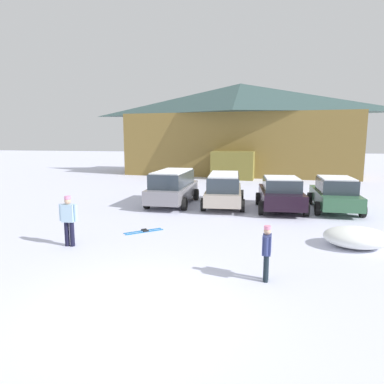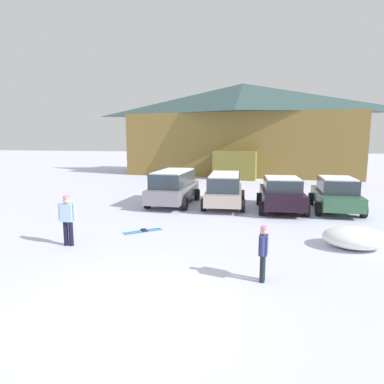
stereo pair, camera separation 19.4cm
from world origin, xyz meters
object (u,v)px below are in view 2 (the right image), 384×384
object	(u,v)px
ski_lodge	(242,129)
skier_teen_in_navy_coat	(263,250)
parked_green_coupe	(336,194)
plowed_snow_pile	(355,238)
parked_black_sedan	(281,193)
pair_of_skis	(143,231)
parked_grey_wagon	(174,186)
parked_beige_suv	(225,189)
skier_adult_in_blue_parka	(68,218)

from	to	relation	value
ski_lodge	skier_teen_in_navy_coat	xyz separation A→B (m)	(2.81, -25.68, -3.61)
parked_green_coupe	plowed_snow_pile	world-z (taller)	parked_green_coupe
parked_black_sedan	pair_of_skis	world-z (taller)	parked_black_sedan
parked_grey_wagon	parked_beige_suv	distance (m)	2.73
ski_lodge	parked_black_sedan	bearing A→B (deg)	-78.45
skier_adult_in_blue_parka	skier_teen_in_navy_coat	size ratio (longest dim) A/B	1.19
parked_green_coupe	skier_teen_in_navy_coat	distance (m)	9.85
ski_lodge	pair_of_skis	xyz separation A→B (m)	(-1.74, -22.05, -4.39)
skier_teen_in_navy_coat	parked_black_sedan	bearing A→B (deg)	85.87
ski_lodge	skier_teen_in_navy_coat	world-z (taller)	ski_lodge
ski_lodge	skier_teen_in_navy_coat	distance (m)	26.09
parked_grey_wagon	parked_black_sedan	bearing A→B (deg)	-3.39
parked_black_sedan	skier_teen_in_navy_coat	distance (m)	8.85
skier_teen_in_navy_coat	pair_of_skis	world-z (taller)	skier_teen_in_navy_coat
parked_grey_wagon	parked_beige_suv	size ratio (longest dim) A/B	0.96
skier_adult_in_blue_parka	skier_teen_in_navy_coat	xyz separation A→B (m)	(6.32, -1.46, -0.15)
parked_grey_wagon	parked_black_sedan	size ratio (longest dim) A/B	1.10
parked_green_coupe	skier_adult_in_blue_parka	distance (m)	12.35
ski_lodge	skier_adult_in_blue_parka	xyz separation A→B (m)	(-3.51, -24.23, -3.46)
parked_black_sedan	pair_of_skis	size ratio (longest dim) A/B	3.30
parked_black_sedan	plowed_snow_pile	distance (m)	5.92
parked_green_coupe	skier_adult_in_blue_parka	xyz separation A→B (m)	(-9.53, -7.85, 0.11)
parked_grey_wagon	parked_black_sedan	xyz separation A→B (m)	(5.58, -0.33, -0.13)
skier_adult_in_blue_parka	plowed_snow_pile	bearing A→B (deg)	11.72
parked_black_sedan	skier_teen_in_navy_coat	world-z (taller)	parked_black_sedan
ski_lodge	parked_beige_suv	world-z (taller)	ski_lodge
parked_beige_suv	skier_adult_in_blue_parka	distance (m)	8.85
parked_black_sedan	parked_green_coupe	xyz separation A→B (m)	(2.58, 0.48, -0.00)
parked_grey_wagon	parked_beige_suv	world-z (taller)	parked_grey_wagon
parked_beige_suv	parked_grey_wagon	bearing A→B (deg)	-177.03
parked_beige_suv	parked_black_sedan	distance (m)	2.90
pair_of_skis	plowed_snow_pile	bearing A→B (deg)	-2.14
parked_grey_wagon	plowed_snow_pile	world-z (taller)	parked_grey_wagon
parked_green_coupe	plowed_snow_pile	xyz separation A→B (m)	(-0.38, -5.95, -0.50)
skier_teen_in_navy_coat	parked_grey_wagon	bearing A→B (deg)	118.36
parked_grey_wagon	pair_of_skis	distance (m)	5.62
parked_grey_wagon	skier_teen_in_navy_coat	bearing A→B (deg)	-61.64
ski_lodge	parked_black_sedan	distance (m)	17.57
parked_grey_wagon	skier_adult_in_blue_parka	size ratio (longest dim) A/B	2.85
parked_grey_wagon	pair_of_skis	bearing A→B (deg)	-85.90
parked_beige_suv	parked_black_sedan	world-z (taller)	parked_beige_suv
pair_of_skis	parked_beige_suv	bearing A→B (deg)	67.68
parked_beige_suv	parked_green_coupe	distance (m)	5.44
ski_lodge	parked_green_coupe	size ratio (longest dim) A/B	4.97
skier_adult_in_blue_parka	plowed_snow_pile	xyz separation A→B (m)	(9.16, 1.90, -0.61)
plowed_snow_pile	parked_grey_wagon	bearing A→B (deg)	143.30
parked_grey_wagon	pair_of_skis	world-z (taller)	parked_grey_wagon
parked_green_coupe	parked_grey_wagon	bearing A→B (deg)	-178.97
parked_black_sedan	parked_green_coupe	size ratio (longest dim) A/B	0.97
skier_adult_in_blue_parka	pair_of_skis	bearing A→B (deg)	50.91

